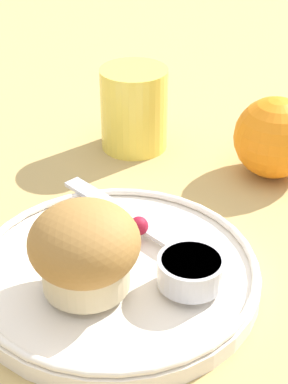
{
  "coord_description": "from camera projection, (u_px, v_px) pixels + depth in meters",
  "views": [
    {
      "loc": [
        0.16,
        -0.36,
        0.32
      ],
      "look_at": [
        0.03,
        0.04,
        0.06
      ],
      "focal_mm": 60.0,
      "sensor_mm": 36.0,
      "label": 1
    }
  ],
  "objects": [
    {
      "name": "ground_plane",
      "position": [
        96.0,
        272.0,
        0.51
      ],
      "size": [
        3.0,
        3.0,
        0.0
      ],
      "primitive_type": "plane",
      "color": "tan"
    },
    {
      "name": "plate",
      "position": [
        116.0,
        273.0,
        0.49
      ],
      "size": [
        0.22,
        0.22,
        0.02
      ],
      "color": "silver",
      "rests_on": "ground_plane"
    },
    {
      "name": "muffin",
      "position": [
        85.0,
        249.0,
        0.45
      ],
      "size": [
        0.08,
        0.08,
        0.07
      ],
      "color": "beige",
      "rests_on": "plate"
    },
    {
      "name": "cream_ramekin",
      "position": [
        191.0,
        270.0,
        0.46
      ],
      "size": [
        0.05,
        0.05,
        0.02
      ],
      "color": "silver",
      "rests_on": "plate"
    },
    {
      "name": "berry_pair",
      "position": [
        130.0,
        224.0,
        0.52
      ],
      "size": [
        0.03,
        0.02,
        0.02
      ],
      "color": "maroon",
      "rests_on": "plate"
    },
    {
      "name": "butter_knife",
      "position": [
        136.0,
        221.0,
        0.53
      ],
      "size": [
        0.16,
        0.09,
        0.0
      ],
      "rotation": [
        0.0,
        0.0,
        -0.48
      ],
      "color": "#B7B7BC",
      "rests_on": "plate"
    },
    {
      "name": "orange_fruit",
      "position": [
        275.0,
        138.0,
        0.62
      ],
      "size": [
        0.08,
        0.08,
        0.08
      ],
      "color": "orange",
      "rests_on": "ground_plane"
    },
    {
      "name": "juice_glass",
      "position": [
        134.0,
        109.0,
        0.66
      ],
      "size": [
        0.07,
        0.07,
        0.09
      ],
      "color": "#EAD14C",
      "rests_on": "ground_plane"
    }
  ]
}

